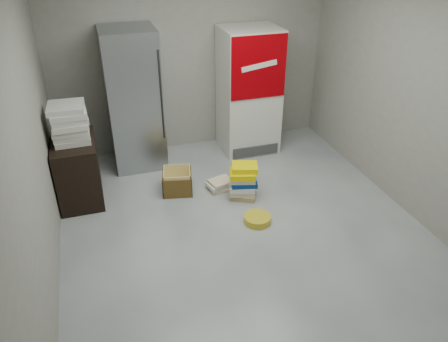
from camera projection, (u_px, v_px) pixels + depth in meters
name	position (u px, v px, depth m)	size (l,w,h in m)	color
ground	(249.00, 239.00, 4.83)	(5.00, 5.00, 0.00)	#B2B2AD
room_shell	(255.00, 82.00, 3.93)	(4.04, 5.04, 2.82)	gray
steel_fridge	(134.00, 100.00, 5.88)	(0.70, 0.72, 1.90)	#AEB2B6
coke_cooler	(249.00, 91.00, 6.33)	(0.80, 0.73, 1.80)	silver
wood_shelf	(78.00, 170.00, 5.34)	(0.50, 0.80, 0.80)	black
supply_box_stack	(70.00, 123.00, 5.03)	(0.44, 0.43, 0.45)	silver
phonebook_stack_main	(243.00, 182.00, 5.44)	(0.41, 0.37, 0.46)	tan
phonebook_stack_side	(220.00, 185.00, 5.69)	(0.36, 0.30, 0.13)	beige
cardboard_box	(177.00, 183.00, 5.62)	(0.44, 0.44, 0.30)	gold
bucket_lid	(257.00, 219.00, 5.08)	(0.31, 0.31, 0.08)	gold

